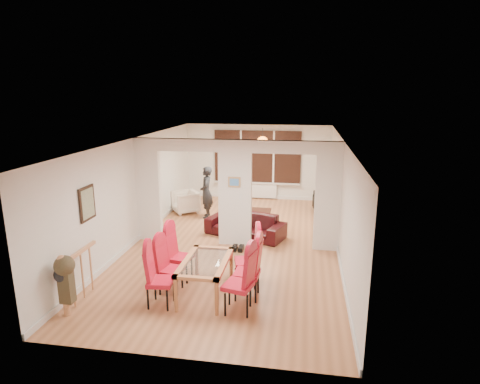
% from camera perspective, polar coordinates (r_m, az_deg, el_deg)
% --- Properties ---
extents(floor, '(5.00, 9.00, 0.01)m').
position_cam_1_polar(floor, '(10.09, -0.69, -7.36)').
color(floor, '#B67349').
rests_on(floor, ground).
extents(room_walls, '(5.00, 9.00, 2.60)m').
position_cam_1_polar(room_walls, '(9.69, -0.71, -0.19)').
color(room_walls, silver).
rests_on(room_walls, floor).
extents(divider_wall, '(5.00, 0.18, 2.60)m').
position_cam_1_polar(divider_wall, '(9.69, -0.71, -0.19)').
color(divider_wall, white).
rests_on(divider_wall, floor).
extents(bay_window_blinds, '(3.00, 0.08, 1.80)m').
position_cam_1_polar(bay_window_blinds, '(13.96, 2.47, 5.05)').
color(bay_window_blinds, black).
rests_on(bay_window_blinds, room_walls).
extents(radiator, '(1.40, 0.08, 0.50)m').
position_cam_1_polar(radiator, '(14.16, 2.40, 0.22)').
color(radiator, white).
rests_on(radiator, floor).
extents(pendant_light, '(0.36, 0.36, 0.36)m').
position_cam_1_polar(pendant_light, '(12.72, 3.23, 7.11)').
color(pendant_light, orange).
rests_on(pendant_light, room_walls).
extents(stair_newel, '(0.40, 1.20, 1.10)m').
position_cam_1_polar(stair_newel, '(7.85, -21.74, -10.56)').
color(stair_newel, tan).
rests_on(stair_newel, floor).
extents(wall_poster, '(0.04, 0.52, 0.67)m').
position_cam_1_polar(wall_poster, '(8.26, -20.91, -1.52)').
color(wall_poster, gray).
rests_on(wall_poster, room_walls).
extents(pillar_photo, '(0.30, 0.03, 0.25)m').
position_cam_1_polar(pillar_photo, '(9.53, -0.82, 1.42)').
color(pillar_photo, '#4C8CD8').
rests_on(pillar_photo, divider_wall).
extents(dining_table, '(0.81, 1.45, 0.68)m').
position_cam_1_polar(dining_table, '(7.62, -4.91, -12.03)').
color(dining_table, '#B06C41').
rests_on(dining_table, floor).
extents(dining_chair_la, '(0.48, 0.48, 1.08)m').
position_cam_1_polar(dining_chair_la, '(7.30, -11.29, -11.79)').
color(dining_chair_la, red).
rests_on(dining_chair_la, floor).
extents(dining_chair_lb, '(0.48, 0.48, 1.02)m').
position_cam_1_polar(dining_chair_lb, '(7.74, -9.87, -10.37)').
color(dining_chair_lb, red).
rests_on(dining_chair_lb, floor).
extents(dining_chair_lc, '(0.50, 0.50, 1.08)m').
position_cam_1_polar(dining_chair_lc, '(8.19, -8.50, -8.70)').
color(dining_chair_lc, red).
rests_on(dining_chair_lc, floor).
extents(dining_chair_ra, '(0.55, 0.55, 1.14)m').
position_cam_1_polar(dining_chair_ra, '(6.96, -0.29, -12.51)').
color(dining_chair_ra, red).
rests_on(dining_chair_ra, floor).
extents(dining_chair_rb, '(0.48, 0.48, 1.13)m').
position_cam_1_polar(dining_chair_rb, '(7.41, 1.01, -10.87)').
color(dining_chair_rb, red).
rests_on(dining_chair_rb, floor).
extents(dining_chair_rc, '(0.55, 0.55, 1.13)m').
position_cam_1_polar(dining_chair_rc, '(7.87, 0.96, -9.29)').
color(dining_chair_rc, red).
rests_on(dining_chair_rc, floor).
extents(sofa, '(2.22, 1.45, 0.60)m').
position_cam_1_polar(sofa, '(10.53, 0.74, -4.69)').
color(sofa, black).
rests_on(sofa, floor).
extents(armchair, '(1.02, 1.03, 0.68)m').
position_cam_1_polar(armchair, '(12.64, -7.76, -1.41)').
color(armchair, beige).
rests_on(armchair, floor).
extents(person, '(0.62, 0.46, 1.55)m').
position_cam_1_polar(person, '(11.99, -4.80, -0.03)').
color(person, black).
rests_on(person, floor).
extents(television, '(1.00, 0.38, 0.57)m').
position_cam_1_polar(television, '(12.81, 10.59, -1.56)').
color(television, black).
rests_on(television, floor).
extents(coffee_table, '(1.15, 0.76, 0.24)m').
position_cam_1_polar(coffee_table, '(12.11, 1.89, -3.05)').
color(coffee_table, '#331911').
rests_on(coffee_table, floor).
extents(bottle, '(0.06, 0.06, 0.25)m').
position_cam_1_polar(bottle, '(12.18, 0.93, -1.74)').
color(bottle, '#143F19').
rests_on(bottle, coffee_table).
extents(bowl, '(0.22, 0.22, 0.05)m').
position_cam_1_polar(bowl, '(12.16, 1.02, -2.26)').
color(bowl, '#331911').
rests_on(bowl, coffee_table).
extents(shoes, '(0.26, 0.28, 0.11)m').
position_cam_1_polar(shoes, '(9.66, -0.30, -8.01)').
color(shoes, black).
rests_on(shoes, floor).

